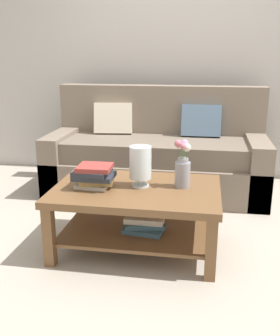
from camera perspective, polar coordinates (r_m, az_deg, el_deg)
ground_plane at (r=3.24m, az=2.31°, el=-8.86°), size 10.00×10.00×0.00m
back_wall at (r=4.57m, az=5.27°, el=15.96°), size 6.40×0.12×2.70m
couch at (r=4.03m, az=2.49°, el=1.77°), size 2.18×0.90×1.06m
coffee_table at (r=2.81m, az=-0.42°, el=-5.46°), size 1.18×0.80×0.47m
book_stack_main at (r=2.76m, az=-6.74°, el=-1.10°), size 0.28×0.23×0.17m
glass_hurricane_vase at (r=2.74m, az=0.06°, el=0.61°), size 0.16×0.16×0.29m
flower_pitcher at (r=2.75m, az=6.27°, el=0.04°), size 0.12×0.11×0.34m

